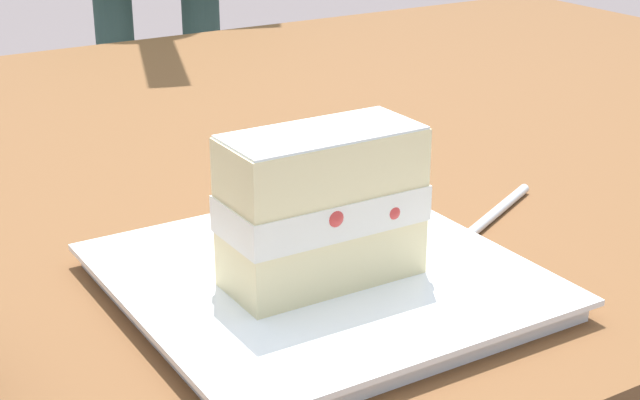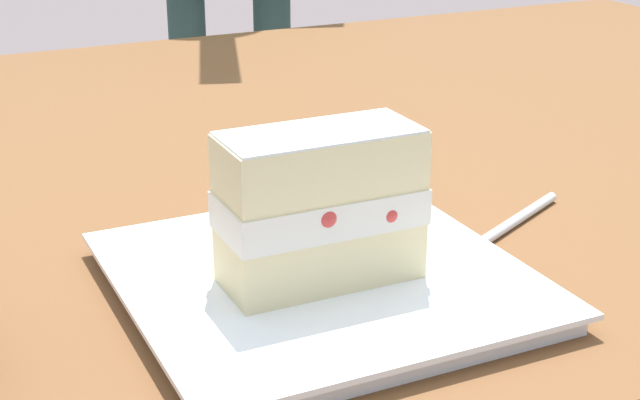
% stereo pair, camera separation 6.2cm
% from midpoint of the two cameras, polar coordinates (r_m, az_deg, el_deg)
% --- Properties ---
extents(patio_table, '(1.58, 1.01, 0.69)m').
position_cam_midpoint_polar(patio_table, '(1.00, -3.50, -0.41)').
color(patio_table, brown).
rests_on(patio_table, ground).
extents(dessert_plate, '(0.26, 0.26, 0.02)m').
position_cam_midpoint_polar(dessert_plate, '(0.64, -2.77, -4.86)').
color(dessert_plate, white).
rests_on(dessert_plate, patio_table).
extents(cake_slice, '(0.13, 0.07, 0.10)m').
position_cam_midpoint_polar(cake_slice, '(0.61, -2.78, -0.46)').
color(cake_slice, beige).
rests_on(cake_slice, dessert_plate).
extents(dessert_fork, '(0.16, 0.09, 0.01)m').
position_cam_midpoint_polar(dessert_fork, '(0.74, 6.97, -1.63)').
color(dessert_fork, silver).
rests_on(dessert_fork, patio_table).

